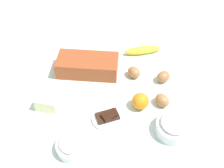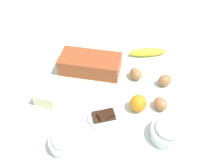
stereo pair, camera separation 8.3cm
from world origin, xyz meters
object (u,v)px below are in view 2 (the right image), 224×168
object	(u,v)px
flour_bowl	(169,131)
butter_block	(46,98)
egg_beside_bowl	(136,74)
egg_loose	(165,80)
sugar_bowl	(65,141)
egg_near_butter	(161,104)
orange_fruit	(138,103)
banana	(148,52)
chocolate_plate	(104,117)
loaf_pan	(90,64)

from	to	relation	value
flour_bowl	butter_block	xyz separation A→B (m)	(-0.49, 0.18, -0.00)
egg_beside_bowl	egg_loose	distance (m)	0.13
sugar_bowl	egg_near_butter	xyz separation A→B (m)	(0.38, 0.17, -0.00)
flour_bowl	orange_fruit	world-z (taller)	flour_bowl
butter_block	egg_loose	world-z (taller)	butter_block
flour_bowl	egg_loose	bearing A→B (deg)	84.11
banana	egg_loose	world-z (taller)	egg_loose
flour_bowl	sugar_bowl	size ratio (longest dim) A/B	1.16
chocolate_plate	orange_fruit	bearing A→B (deg)	17.92
sugar_bowl	egg_beside_bowl	size ratio (longest dim) A/B	1.88
banana	orange_fruit	xyz separation A→B (m)	(-0.08, -0.34, 0.02)
orange_fruit	egg_loose	bearing A→B (deg)	45.79
flour_bowl	butter_block	world-z (taller)	flour_bowl
flour_bowl	banana	distance (m)	0.48
sugar_bowl	orange_fruit	distance (m)	0.33
egg_near_butter	chocolate_plate	bearing A→B (deg)	-168.63
sugar_bowl	banana	bearing A→B (deg)	54.35
sugar_bowl	egg_loose	xyz separation A→B (m)	(0.42, 0.31, -0.00)
butter_block	banana	bearing A→B (deg)	32.62
loaf_pan	orange_fruit	xyz separation A→B (m)	(0.20, -0.24, -0.01)
banana	orange_fruit	size ratio (longest dim) A/B	2.69
loaf_pan	butter_block	world-z (taller)	loaf_pan
butter_block	egg_loose	bearing A→B (deg)	10.12
egg_near_butter	egg_beside_bowl	distance (m)	0.20
loaf_pan	banana	distance (m)	0.30
flour_bowl	sugar_bowl	world-z (taller)	flour_bowl
butter_block	flour_bowl	bearing A→B (deg)	-20.62
butter_block	egg_loose	size ratio (longest dim) A/B	1.39
banana	egg_beside_bowl	size ratio (longest dim) A/B	2.93
flour_bowl	egg_beside_bowl	xyz separation A→B (m)	(-0.10, 0.32, -0.01)
egg_near_butter	loaf_pan	bearing A→B (deg)	141.15
banana	butter_block	distance (m)	0.55
banana	orange_fruit	world-z (taller)	orange_fruit
flour_bowl	chocolate_plate	size ratio (longest dim) A/B	1.09
egg_beside_bowl	butter_block	bearing A→B (deg)	-160.52
banana	butter_block	world-z (taller)	butter_block
butter_block	egg_near_butter	bearing A→B (deg)	-5.21
loaf_pan	butter_block	xyz separation A→B (m)	(-0.18, -0.20, -0.01)
orange_fruit	egg_loose	size ratio (longest dim) A/B	1.09
banana	orange_fruit	distance (m)	0.35
flour_bowl	egg_loose	size ratio (longest dim) A/B	2.19
loaf_pan	butter_block	bearing A→B (deg)	-120.39
egg_loose	chocolate_plate	bearing A→B (deg)	-146.36
orange_fruit	egg_beside_bowl	bearing A→B (deg)	87.86
loaf_pan	egg_beside_bowl	distance (m)	0.22
butter_block	chocolate_plate	size ratio (longest dim) A/B	0.69
egg_loose	chocolate_plate	size ratio (longest dim) A/B	0.50
orange_fruit	egg_near_butter	bearing A→B (deg)	0.98
chocolate_plate	egg_loose	bearing A→B (deg)	33.64
sugar_bowl	chocolate_plate	xyz separation A→B (m)	(0.15, 0.12, -0.02)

